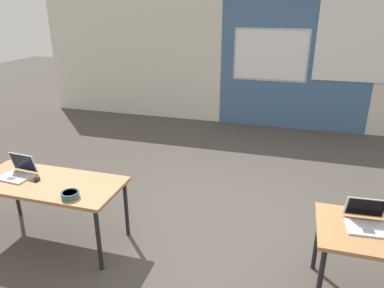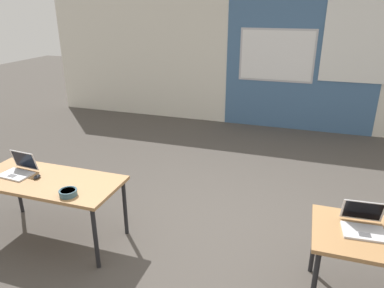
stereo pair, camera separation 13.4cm
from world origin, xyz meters
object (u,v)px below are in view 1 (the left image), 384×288
desk_near_left (48,187)px  mouse_near_left_end (37,179)px  laptop_near_left_end (18,172)px  laptop_near_right_inner (367,221)px  snack_bowl (70,194)px

desk_near_left → mouse_near_left_end: mouse_near_left_end is taller
desk_near_left → laptop_near_left_end: 0.40m
laptop_near_right_inner → snack_bowl: 2.68m
desk_near_left → laptop_near_left_end: (-0.38, 0.02, 0.11)m
laptop_near_right_inner → laptop_near_left_end: 3.47m
desk_near_left → snack_bowl: (0.43, -0.22, 0.10)m
laptop_near_right_inner → laptop_near_left_end: bearing=176.8°
laptop_near_left_end → snack_bowl: (0.81, -0.24, -0.01)m
laptop_near_right_inner → mouse_near_left_end: 3.21m
laptop_near_right_inner → snack_bowl: laptop_near_right_inner is taller
mouse_near_left_end → snack_bowl: bearing=-21.0°
desk_near_left → snack_bowl: 0.49m
laptop_near_right_inner → laptop_near_left_end: laptop_near_left_end is taller
laptop_near_left_end → snack_bowl: bearing=-12.2°
desk_near_left → laptop_near_right_inner: 3.10m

